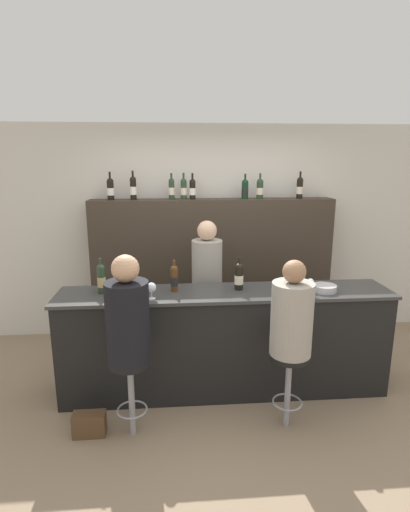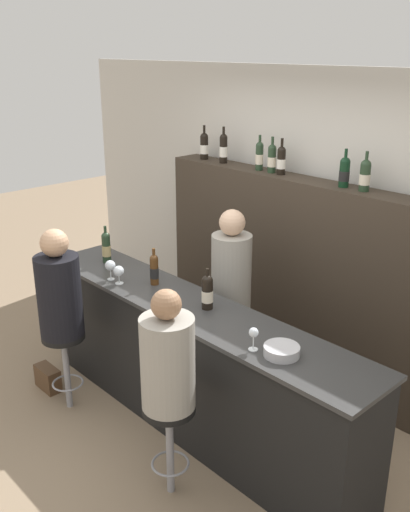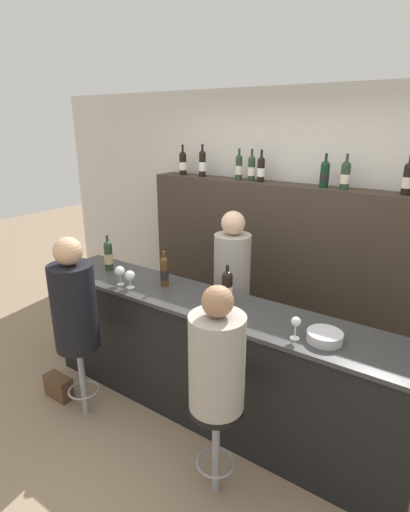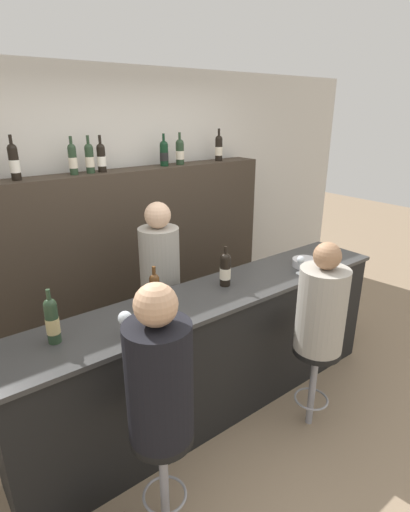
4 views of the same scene
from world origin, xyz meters
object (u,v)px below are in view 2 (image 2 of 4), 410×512
object	(u,v)px
wine_bottle_backbar_6	(365,175)
bar_stool_left	(65,351)
wine_bottle_backbar_3	(272,158)
wine_bottle_backbar_4	(281,160)
wine_glass_2	(254,334)
wine_bottle_backbar_0	(204,146)
wine_bottle_backbar_5	(344,172)
bartender	(231,310)
bar_stool_right	(169,426)
guest_seated_right	(168,359)
wine_bottle_counter_1	(154,269)
guest_seated_left	(59,290)
wine_bottle_counter_0	(106,247)
metal_bowl	(282,351)
wine_bottle_backbar_1	(223,148)
handbag	(48,378)
wine_bottle_backbar_2	(259,156)
wine_glass_0	(110,266)
wine_glass_1	(119,271)
wine_bottle_counter_2	(207,292)

from	to	relation	value
wine_bottle_backbar_6	bar_stool_left	world-z (taller)	wine_bottle_backbar_6
wine_bottle_backbar_3	bar_stool_left	distance (m)	2.31
wine_bottle_backbar_4	wine_glass_2	size ratio (longest dim) A/B	2.04
wine_bottle_backbar_6	wine_bottle_backbar_0	bearing A→B (deg)	180.00
wine_bottle_backbar_5	wine_bottle_backbar_4	bearing A→B (deg)	-180.00
bartender	bar_stool_right	bearing A→B (deg)	-62.96
guest_seated_right	wine_glass_2	bearing A→B (deg)	56.00
wine_bottle_counter_1	bar_stool_right	world-z (taller)	wine_bottle_counter_1
wine_bottle_counter_1	guest_seated_left	distance (m)	0.73
wine_bottle_counter_0	wine_glass_2	size ratio (longest dim) A/B	2.19
bar_stool_right	bartender	bearing A→B (deg)	117.04
metal_bowl	bar_stool_right	world-z (taller)	metal_bowl
wine_bottle_backbar_1	metal_bowl	bearing A→B (deg)	-35.64
wine_glass_2	handbag	xyz separation A→B (m)	(-1.92, -0.43, -1.01)
wine_bottle_counter_1	wine_bottle_backbar_4	distance (m)	1.41
wine_bottle_backbar_1	wine_bottle_backbar_6	world-z (taller)	wine_bottle_backbar_1
wine_bottle_backbar_3	bartender	bearing A→B (deg)	-72.75
wine_bottle_backbar_2	wine_glass_0	xyz separation A→B (m)	(-0.30, -1.38, -0.74)
wine_bottle_counter_1	metal_bowl	bearing A→B (deg)	-4.99
wine_glass_1	metal_bowl	distance (m)	1.57
metal_bowl	guest_seated_right	size ratio (longest dim) A/B	0.28
wine_bottle_backbar_2	metal_bowl	world-z (taller)	wine_bottle_backbar_2
bar_stool_left	wine_bottle_backbar_2	bearing A→B (deg)	79.17
wine_bottle_backbar_4	wine_bottle_backbar_0	bearing A→B (deg)	180.00
wine_glass_1	wine_glass_2	world-z (taller)	wine_glass_2
wine_bottle_backbar_1	guest_seated_right	bearing A→B (deg)	-52.97
wine_bottle_backbar_4	wine_glass_0	xyz separation A→B (m)	(-0.54, -1.38, -0.73)
wine_bottle_backbar_5	handbag	bearing A→B (deg)	-130.60
wine_glass_1	metal_bowl	size ratio (longest dim) A/B	0.67
wine_bottle_backbar_0	wine_bottle_backbar_1	bearing A→B (deg)	0.00
wine_bottle_backbar_5	wine_glass_1	size ratio (longest dim) A/B	2.01
wine_bottle_counter_1	wine_glass_1	world-z (taller)	wine_bottle_counter_1
wine_glass_2	wine_bottle_counter_1	bearing A→B (deg)	170.90
wine_bottle_backbar_3	wine_glass_1	size ratio (longest dim) A/B	2.08
wine_bottle_counter_2	handbag	bearing A→B (deg)	-154.29
wine_bottle_backbar_3	guest_seated_right	xyz separation A→B (m)	(0.79, -1.82, -0.86)
bar_stool_right	wine_bottle_counter_0	bearing A→B (deg)	158.24
wine_bottle_counter_1	wine_bottle_backbar_3	xyz separation A→B (m)	(0.13, 1.19, 0.72)
metal_bowl	wine_bottle_counter_2	bearing A→B (deg)	171.20
metal_bowl	guest_seated_left	size ratio (longest dim) A/B	0.26
bar_stool_left	guest_seated_right	size ratio (longest dim) A/B	0.85
wine_bottle_counter_2	bartender	xyz separation A→B (m)	(-0.25, 0.50, -0.40)
bar_stool_left	guest_seated_right	bearing A→B (deg)	0.00
wine_glass_0	wine_glass_2	bearing A→B (deg)	-0.00
wine_glass_2	wine_bottle_backbar_6	bearing A→B (deg)	97.55
guest_seated_left	bartender	xyz separation A→B (m)	(0.70, 1.13, -0.29)
wine_bottle_backbar_0	bar_stool_right	distance (m)	2.79
bar_stool_left	bar_stool_right	world-z (taller)	same
wine_bottle_backbar_3	wine_bottle_backbar_6	distance (m)	0.90
wine_bottle_counter_2	metal_bowl	world-z (taller)	wine_bottle_counter_2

